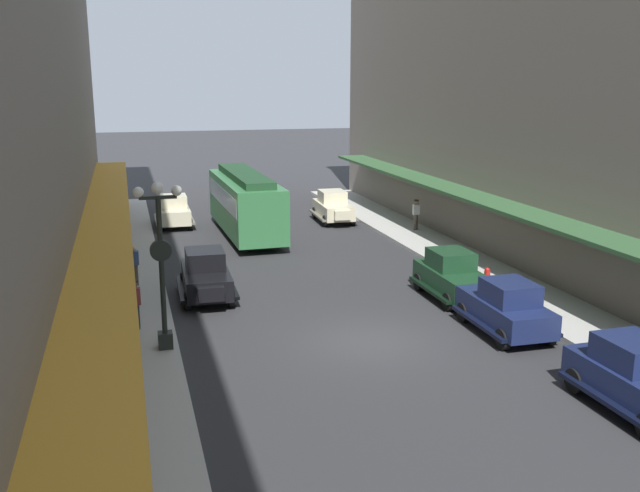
% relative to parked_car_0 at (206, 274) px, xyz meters
% --- Properties ---
extents(ground_plane, '(200.00, 200.00, 0.00)m').
position_rel_parked_car_0_xyz_m(ground_plane, '(4.52, -6.16, -0.94)').
color(ground_plane, '#2D2D30').
extents(sidewalk_left, '(3.00, 60.00, 0.15)m').
position_rel_parked_car_0_xyz_m(sidewalk_left, '(-2.98, -6.16, -0.87)').
color(sidewalk_left, '#B7B5AD').
rests_on(sidewalk_left, ground).
extents(sidewalk_right, '(3.00, 60.00, 0.15)m').
position_rel_parked_car_0_xyz_m(sidewalk_right, '(12.02, -6.16, -0.87)').
color(sidewalk_right, '#B7B5AD').
rests_on(sidewalk_right, ground).
extents(parked_car_0, '(2.25, 4.30, 1.84)m').
position_rel_parked_car_0_xyz_m(parked_car_0, '(0.00, 0.00, 0.00)').
color(parked_car_0, black).
rests_on(parked_car_0, ground).
extents(parked_car_1, '(2.18, 4.27, 1.84)m').
position_rel_parked_car_0_xyz_m(parked_car_1, '(-0.19, 14.24, 0.00)').
color(parked_car_1, beige).
rests_on(parked_car_1, ground).
extents(parked_car_2, '(2.21, 4.28, 1.84)m').
position_rel_parked_car_0_xyz_m(parked_car_2, '(9.38, -12.56, 0.00)').
color(parked_car_2, '#19234C').
rests_on(parked_car_2, ground).
extents(parked_car_3, '(2.30, 4.31, 1.84)m').
position_rel_parked_car_0_xyz_m(parked_car_3, '(9.03, 13.06, 0.00)').
color(parked_car_3, beige).
rests_on(parked_car_3, ground).
extents(parked_car_4, '(2.17, 4.27, 1.84)m').
position_rel_parked_car_0_xyz_m(parked_car_4, '(9.13, -2.62, 0.00)').
color(parked_car_4, '#193D23').
rests_on(parked_car_4, ground).
extents(parked_car_5, '(2.19, 4.28, 1.84)m').
position_rel_parked_car_0_xyz_m(parked_car_5, '(9.08, -6.63, 0.00)').
color(parked_car_5, '#19234C').
rests_on(parked_car_5, ground).
extents(streetcar, '(2.68, 9.64, 3.46)m').
position_rel_parked_car_0_xyz_m(streetcar, '(3.37, 10.56, 0.96)').
color(streetcar, '#33723F').
rests_on(streetcar, ground).
extents(lamp_post_with_clock, '(1.42, 0.44, 5.16)m').
position_rel_parked_car_0_xyz_m(lamp_post_with_clock, '(-1.88, -5.34, 2.04)').
color(lamp_post_with_clock, black).
rests_on(lamp_post_with_clock, sidewalk_left).
extents(fire_hydrant, '(0.24, 0.24, 0.82)m').
position_rel_parked_car_0_xyz_m(fire_hydrant, '(10.87, -2.15, -0.38)').
color(fire_hydrant, '#B21E19').
rests_on(fire_hydrant, sidewalk_right).
extents(pedestrian_0, '(0.36, 0.28, 1.67)m').
position_rel_parked_car_0_xyz_m(pedestrian_0, '(-2.70, -3.36, 0.07)').
color(pedestrian_0, '#2D2D33').
rests_on(pedestrian_0, sidewalk_left).
extents(pedestrian_1, '(0.36, 0.28, 1.67)m').
position_rel_parked_car_0_xyz_m(pedestrian_1, '(12.58, 8.98, 0.07)').
color(pedestrian_1, '#4C4238').
rests_on(pedestrian_1, sidewalk_right).
extents(pedestrian_2, '(0.36, 0.28, 1.67)m').
position_rel_parked_car_0_xyz_m(pedestrian_2, '(-3.52, -3.94, 0.07)').
color(pedestrian_2, '#4C4238').
rests_on(pedestrian_2, sidewalk_left).
extents(pedestrian_3, '(0.36, 0.28, 1.67)m').
position_rel_parked_car_0_xyz_m(pedestrian_3, '(-3.10, 4.20, 0.07)').
color(pedestrian_3, '#2D2D33').
rests_on(pedestrian_3, sidewalk_left).
extents(pedestrian_4, '(0.36, 0.24, 1.64)m').
position_rel_parked_car_0_xyz_m(pedestrian_4, '(-2.62, 1.96, 0.05)').
color(pedestrian_4, '#4C4238').
rests_on(pedestrian_4, sidewalk_left).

